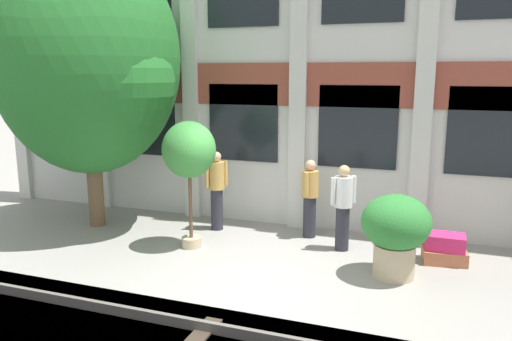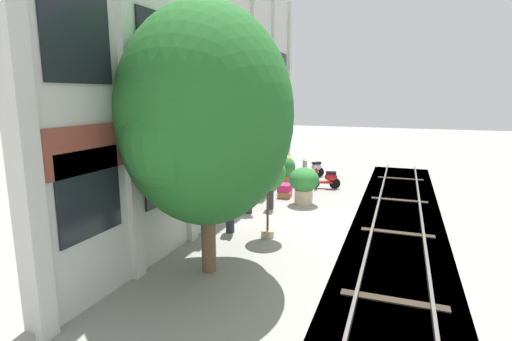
{
  "view_description": "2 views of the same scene",
  "coord_description": "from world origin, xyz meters",
  "views": [
    {
      "loc": [
        2.75,
        -7.32,
        3.37
      ],
      "look_at": [
        -0.34,
        1.28,
        1.55
      ],
      "focal_mm": 35.0,
      "sensor_mm": 36.0,
      "label": 1
    },
    {
      "loc": [
        -12.12,
        -2.54,
        4.11
      ],
      "look_at": [
        -0.54,
        1.72,
        1.75
      ],
      "focal_mm": 28.0,
      "sensor_mm": 36.0,
      "label": 2
    }
  ],
  "objects": [
    {
      "name": "broadleaf_tree",
      "position": [
        -4.21,
        1.55,
        3.54
      ],
      "size": [
        4.08,
        3.89,
        6.09
      ],
      "color": "brown",
      "rests_on": "ground"
    },
    {
      "name": "apartment_facade",
      "position": [
        -0.0,
        3.23,
        4.22
      ],
      "size": [
        15.46,
        0.64,
        8.48
      ],
      "color": "silver",
      "rests_on": "ground"
    },
    {
      "name": "potted_plant_tall_urn",
      "position": [
        -1.58,
        0.98,
        1.88
      ],
      "size": [
        1.02,
        1.02,
        2.46
      ],
      "color": "tan",
      "rests_on": "ground"
    },
    {
      "name": "rail_tracks",
      "position": [
        -0.0,
        -2.59,
        -0.13
      ],
      "size": [
        23.1,
        2.8,
        0.43
      ],
      "color": "#423F3A",
      "rests_on": "ground"
    },
    {
      "name": "potted_plant_fluted_column",
      "position": [
        2.26,
        0.83,
        0.83
      ],
      "size": [
        1.13,
        1.13,
        1.41
      ],
      "color": "tan",
      "rests_on": "ground"
    },
    {
      "name": "scooter_near_curb",
      "position": [
        5.12,
        0.49,
        0.44
      ],
      "size": [
        0.57,
        1.37,
        0.98
      ],
      "rotation": [
        0.0,
        0.0,
        1.78
      ],
      "color": "black",
      "rests_on": "ground"
    },
    {
      "name": "scooter_second_parked",
      "position": [
        7.27,
        1.56,
        0.44
      ],
      "size": [
        0.94,
        1.13,
        0.98
      ],
      "rotation": [
        0.0,
        0.0,
        2.25
      ],
      "color": "black",
      "rests_on": "ground"
    },
    {
      "name": "ground_plane",
      "position": [
        0.0,
        0.0,
        0.0
      ],
      "size": [
        80.0,
        80.0,
        0.0
      ],
      "primitive_type": "plane",
      "color": "gray"
    },
    {
      "name": "resident_near_plants",
      "position": [
        1.21,
        1.82,
        0.89
      ],
      "size": [
        0.42,
        0.38,
        1.66
      ],
      "rotation": [
        0.0,
        0.0,
        -0.86
      ],
      "color": "#282833",
      "rests_on": "ground"
    },
    {
      "name": "potted_plant_stone_basin",
      "position": [
        5.26,
        2.43,
        0.79
      ],
      "size": [
        0.95,
        0.95,
        1.4
      ],
      "color": "#B76647",
      "rests_on": "ground"
    },
    {
      "name": "resident_by_doorway",
      "position": [
        -1.57,
        2.18,
        0.92
      ],
      "size": [
        0.38,
        0.42,
        1.71
      ],
      "rotation": [
        0.0,
        0.0,
        -0.71
      ],
      "color": "#282833",
      "rests_on": "ground"
    },
    {
      "name": "potted_plant_square_trough",
      "position": [
        3.06,
        1.79,
        0.25
      ],
      "size": [
        0.81,
        0.61,
        0.53
      ],
      "color": "#B76647",
      "rests_on": "ground"
    },
    {
      "name": "resident_watching_tracks",
      "position": [
        0.44,
        2.36,
        0.87
      ],
      "size": [
        0.34,
        0.53,
        1.62
      ],
      "rotation": [
        0.0,
        0.0,
        -0.11
      ],
      "color": "#282833",
      "rests_on": "ground"
    }
  ]
}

